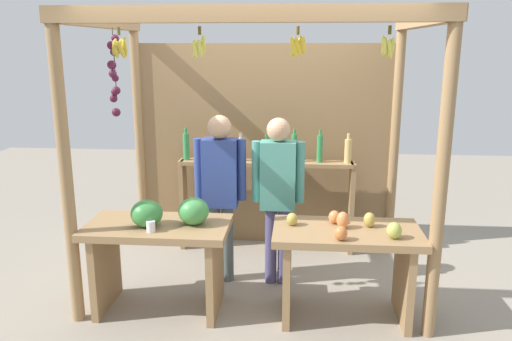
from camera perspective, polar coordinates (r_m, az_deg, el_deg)
name	(u,v)px	position (r m, az deg, el deg)	size (l,w,h in m)	color
ground_plane	(258,276)	(5.08, 0.18, -11.78)	(12.00, 12.00, 0.00)	gray
market_stall	(260,125)	(5.06, 0.51, 5.19)	(2.94, 1.95, 2.47)	#99754C
fruit_counter_left	(161,241)	(4.32, -10.61, -7.81)	(1.18, 0.64, 0.99)	#99754C
fruit_counter_right	(346,254)	(4.22, 10.11, -9.20)	(1.18, 0.64, 0.90)	#99754C
bottle_shelf_unit	(266,180)	(5.45, 1.16, -1.05)	(1.88, 0.22, 1.35)	#99754C
vendor_man	(220,184)	(4.68, -4.03, -1.54)	(0.48, 0.22, 1.60)	#505C5C
vendor_woman	(278,187)	(4.63, 2.48, -1.85)	(0.48, 0.21, 1.58)	#514C7E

